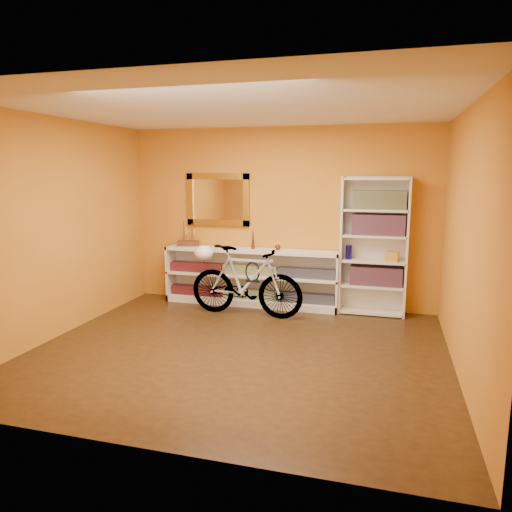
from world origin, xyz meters
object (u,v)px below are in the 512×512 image
(helmet, at_px, (204,253))
(bookcase, at_px, (374,247))
(console_unit, at_px, (251,277))
(bicycle, at_px, (246,282))

(helmet, bearing_deg, bookcase, 12.94)
(console_unit, xyz_separation_m, bookcase, (1.75, 0.03, 0.52))
(bookcase, bearing_deg, console_unit, -179.18)
(console_unit, height_order, helmet, helmet)
(bookcase, height_order, bicycle, bookcase)
(bookcase, bearing_deg, helmet, -167.06)
(console_unit, xyz_separation_m, bicycle, (0.09, -0.53, 0.06))
(bicycle, xyz_separation_m, helmet, (-0.62, 0.03, 0.37))
(console_unit, relative_size, bookcase, 1.37)
(bookcase, relative_size, helmet, 7.05)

